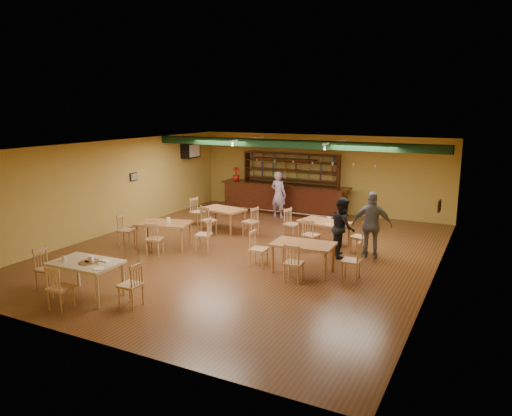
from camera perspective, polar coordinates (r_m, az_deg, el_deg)
The scene contains 23 objects.
floor at distance 13.81m, azimuth -0.92°, elevation -5.15°, with size 12.00×12.00×0.00m, color #532B17.
ceiling_beam at distance 15.78m, azimuth 3.85°, elevation 7.58°, with size 10.00×0.30×0.25m, color black.
track_rail_left at distance 17.09m, azimuth -0.96°, elevation 8.17°, with size 0.05×2.50×0.05m, color white.
track_rail_right at distance 15.85m, azimuth 9.42°, elevation 7.72°, with size 0.05×2.50×0.05m, color white.
ac_unit at distance 19.37m, azimuth -7.75°, elevation 6.76°, with size 0.34×0.70×0.48m, color white.
picture_left at distance 17.04m, azimuth -14.28°, elevation 3.61°, with size 0.04×0.34×0.28m, color black.
picture_right at distance 12.45m, azimuth 20.87°, elevation 0.23°, with size 0.04×0.34×0.28m, color black.
bar_counter at distance 18.68m, azimuth 3.33°, elevation 1.13°, with size 5.13×0.85×1.13m, color black.
back_bar_hutch at distance 19.15m, azimuth 4.11°, elevation 3.13°, with size 3.97×0.40×2.28m, color black.
poinsettia at distance 19.47m, azimuth -2.36°, elevation 4.07°, with size 0.30×0.30×0.54m, color red.
dining_table_a at distance 16.14m, azimuth -3.94°, elevation -1.33°, with size 1.46×0.88×0.73m, color #A36A39.
dining_table_b at distance 14.48m, azimuth 8.04°, elevation -2.97°, with size 1.46×0.87×0.73m, color #A36A39.
dining_table_c at distance 14.35m, azimuth -10.79°, elevation -3.14°, with size 1.51×0.91×0.76m, color #A36A39.
dining_table_d at distance 12.09m, azimuth 5.60°, elevation -5.86°, with size 1.50×0.90×0.75m, color #A36A39.
near_table at distance 11.16m, azimuth -19.36°, elevation -7.94°, with size 1.47×0.95×0.79m, color tan.
pizza_tray at distance 10.96m, azimuth -19.12°, elevation -6.06°, with size 0.40×0.40×0.01m, color silver.
parmesan_shaker at distance 11.26m, azimuth -21.78°, elevation -5.53°, with size 0.07×0.07×0.11m, color #EAE5C6.
napkin_stack at distance 10.91m, azimuth -17.36°, elevation -5.97°, with size 0.20×0.15×0.03m, color white.
pizza_server at distance 10.88m, azimuth -18.34°, elevation -6.08°, with size 0.32×0.09×0.00m, color silver.
side_plate at distance 10.49m, azimuth -18.13°, elevation -6.79°, with size 0.22×0.22×0.01m, color white.
patron_bar at distance 17.83m, azimuth 2.68°, elevation 1.60°, with size 0.63×0.42×1.74m, color #79479A.
patron_right_a at distance 13.40m, azimuth 10.21°, elevation -2.24°, with size 0.80×0.62×1.64m, color black.
patron_right_b at distance 13.45m, azimuth 13.55°, elevation -1.95°, with size 1.07×0.44×1.82m, color slate.
Camera 1 is at (6.18, -11.67, 4.05)m, focal length 33.83 mm.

